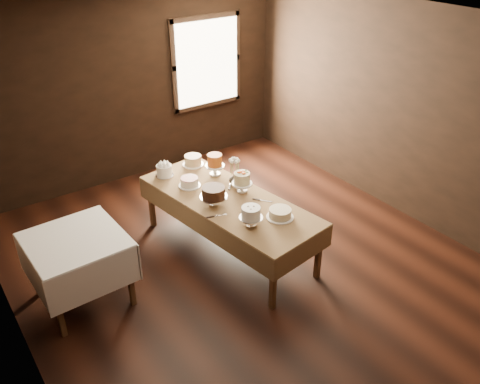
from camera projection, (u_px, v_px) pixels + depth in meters
The scene contains 23 objects.
floor at pixel (250, 268), 5.98m from camera, with size 5.00×6.00×0.01m, color black.
ceiling at pixel (253, 26), 4.59m from camera, with size 5.00×6.00×0.01m, color beige.
wall_back at pixel (131, 89), 7.42m from camera, with size 5.00×0.02×2.80m, color black.
wall_left at pixel (1, 242), 4.04m from camera, with size 0.02×6.00×2.80m, color black.
wall_right at pixel (405, 113), 6.54m from camera, with size 0.02×6.00×2.80m, color black.
window at pixel (207, 63), 7.93m from camera, with size 1.10×0.05×1.30m, color #FFEABF.
display_table at pixel (228, 203), 5.98m from camera, with size 1.26×2.48×0.74m.
side_table at pixel (76, 246), 5.17m from camera, with size 0.97×0.97×0.80m.
cake_meringue at pixel (164, 171), 6.42m from camera, with size 0.26×0.26×0.15m.
cake_speckled at pixel (193, 161), 6.70m from camera, with size 0.29×0.29×0.13m.
cake_lattice at pixel (189, 182), 6.20m from camera, with size 0.27×0.27×0.10m.
cake_caramel at pixel (215, 166), 6.43m from camera, with size 0.27×0.27×0.29m.
cake_chocolate at pixel (214, 196), 5.79m from camera, with size 0.32×0.32×0.24m.
cake_flowers at pixel (242, 183), 6.05m from camera, with size 0.26×0.26×0.26m.
cake_swirl at pixel (251, 217), 5.40m from camera, with size 0.26×0.26×0.24m.
cake_cream at pixel (280, 214), 5.57m from camera, with size 0.33×0.33×0.11m.
cake_server_a at pixel (248, 206), 5.79m from camera, with size 0.24×0.03×0.01m, color silver.
cake_server_b at pixel (266, 201), 5.90m from camera, with size 0.24×0.03×0.01m, color silver.
cake_server_c at pixel (210, 192), 6.08m from camera, with size 0.24×0.03×0.01m, color silver.
cake_server_d at pixel (231, 183), 6.27m from camera, with size 0.24×0.03×0.01m, color silver.
cake_server_e at pixel (220, 215), 5.63m from camera, with size 0.24×0.03×0.01m, color silver.
flower_vase at pixel (234, 179), 6.23m from camera, with size 0.14×0.14×0.15m, color #2D2823.
flower_bouquet at pixel (234, 165), 6.14m from camera, with size 0.14×0.14×0.20m, color white, non-canonical shape.
Camera 1 is at (-2.83, -3.81, 3.75)m, focal length 37.58 mm.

